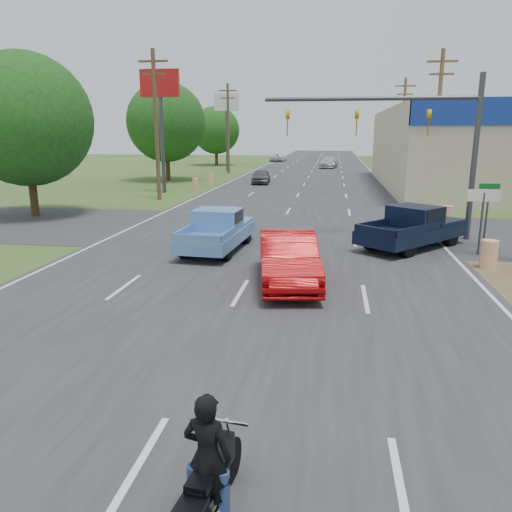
% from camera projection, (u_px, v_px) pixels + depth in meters
% --- Properties ---
extents(ground, '(200.00, 200.00, 0.00)m').
position_uv_depth(ground, '(137.00, 469.00, 6.98)').
color(ground, '#324F1F').
rests_on(ground, ground).
extents(main_road, '(15.00, 180.00, 0.02)m').
position_uv_depth(main_road, '(304.00, 185.00, 45.36)').
color(main_road, '#2D2D30').
rests_on(main_road, ground).
extents(cross_road, '(120.00, 10.00, 0.02)m').
position_uv_depth(cross_road, '(278.00, 230.00, 24.25)').
color(cross_road, '#2D2D30').
rests_on(cross_road, ground).
extents(utility_pole_2, '(2.00, 0.28, 10.00)m').
position_uv_depth(utility_pole_2, '(437.00, 122.00, 34.06)').
color(utility_pole_2, '#4C3823').
rests_on(utility_pole_2, ground).
extents(utility_pole_3, '(2.00, 0.28, 10.00)m').
position_uv_depth(utility_pole_3, '(403.00, 126.00, 51.33)').
color(utility_pole_3, '#4C3823').
rests_on(utility_pole_3, ground).
extents(utility_pole_5, '(2.00, 0.28, 10.00)m').
position_uv_depth(utility_pole_5, '(156.00, 122.00, 33.97)').
color(utility_pole_5, '#4C3823').
rests_on(utility_pole_5, ground).
extents(utility_pole_6, '(2.00, 0.28, 10.00)m').
position_uv_depth(utility_pole_6, '(228.00, 126.00, 57.00)').
color(utility_pole_6, '#4C3823').
rests_on(utility_pole_6, ground).
extents(tree_0, '(7.14, 7.14, 8.84)m').
position_uv_depth(tree_0, '(25.00, 120.00, 26.96)').
color(tree_0, '#422D19').
rests_on(tree_0, ground).
extents(tree_1, '(7.56, 7.56, 9.36)m').
position_uv_depth(tree_1, '(166.00, 122.00, 47.93)').
color(tree_1, '#422D19').
rests_on(tree_1, ground).
extents(tree_2, '(6.72, 6.72, 8.32)m').
position_uv_depth(tree_2, '(216.00, 130.00, 71.21)').
color(tree_2, '#422D19').
rests_on(tree_2, ground).
extents(tree_5, '(7.98, 7.98, 9.88)m').
position_uv_depth(tree_5, '(484.00, 126.00, 92.32)').
color(tree_5, '#422D19').
rests_on(tree_5, ground).
extents(tree_6, '(8.82, 8.82, 10.92)m').
position_uv_depth(tree_6, '(172.00, 123.00, 100.98)').
color(tree_6, '#422D19').
rests_on(tree_6, ground).
extents(barrel_0, '(0.56, 0.56, 1.00)m').
position_uv_depth(barrel_0, '(489.00, 254.00, 17.20)').
color(barrel_0, orange).
rests_on(barrel_0, ground).
extents(barrel_1, '(0.56, 0.56, 1.00)m').
position_uv_depth(barrel_1, '(448.00, 216.00, 25.30)').
color(barrel_1, orange).
rests_on(barrel_1, ground).
extents(barrel_2, '(0.56, 0.56, 1.00)m').
position_uv_depth(barrel_2, '(196.00, 184.00, 40.73)').
color(barrel_2, orange).
rests_on(barrel_2, ground).
extents(barrel_3, '(0.56, 0.56, 1.00)m').
position_uv_depth(barrel_3, '(211.00, 180.00, 44.53)').
color(barrel_3, orange).
rests_on(barrel_3, ground).
extents(pole_sign_left_near, '(3.00, 0.35, 9.20)m').
position_uv_depth(pole_sign_left_near, '(160.00, 97.00, 37.51)').
color(pole_sign_left_near, '#3F3F44').
rests_on(pole_sign_left_near, ground).
extents(pole_sign_left_far, '(3.00, 0.35, 9.20)m').
position_uv_depth(pole_sign_left_far, '(227.00, 111.00, 60.54)').
color(pole_sign_left_far, '#3F3F44').
rests_on(pole_sign_left_far, ground).
extents(lane_sign, '(1.20, 0.08, 2.52)m').
position_uv_depth(lane_sign, '(483.00, 206.00, 18.75)').
color(lane_sign, '#3F3F44').
rests_on(lane_sign, ground).
extents(street_name_sign, '(0.80, 0.08, 2.61)m').
position_uv_depth(street_name_sign, '(487.00, 208.00, 20.17)').
color(street_name_sign, '#3F3F44').
rests_on(street_name_sign, ground).
extents(signal_mast, '(9.12, 0.40, 7.00)m').
position_uv_depth(signal_mast, '(412.00, 127.00, 21.28)').
color(signal_mast, '#3F3F44').
rests_on(signal_mast, ground).
extents(red_convertible, '(2.44, 5.07, 1.60)m').
position_uv_depth(red_convertible, '(288.00, 259.00, 15.38)').
color(red_convertible, '#940608').
rests_on(red_convertible, ground).
extents(motorcycle, '(0.65, 1.96, 1.00)m').
position_uv_depth(motorcycle, '(207.00, 493.00, 5.89)').
color(motorcycle, black).
rests_on(motorcycle, ground).
extents(rider, '(0.64, 0.46, 1.61)m').
position_uv_depth(rider, '(208.00, 464.00, 5.84)').
color(rider, black).
rests_on(rider, ground).
extents(blue_pickup, '(2.28, 5.12, 1.66)m').
position_uv_depth(blue_pickup, '(218.00, 229.00, 19.88)').
color(blue_pickup, black).
rests_on(blue_pickup, ground).
extents(navy_pickup, '(4.91, 5.20, 1.72)m').
position_uv_depth(navy_pickup, '(414.00, 227.00, 20.30)').
color(navy_pickup, black).
rests_on(navy_pickup, ground).
extents(distant_car_grey, '(1.84, 4.01, 1.33)m').
position_uv_depth(distant_car_grey, '(261.00, 176.00, 46.09)').
color(distant_car_grey, '#515155').
rests_on(distant_car_grey, ground).
extents(distant_car_silver, '(2.77, 5.38, 1.49)m').
position_uv_depth(distant_car_silver, '(329.00, 162.00, 66.83)').
color(distant_car_silver, silver).
rests_on(distant_car_silver, ground).
extents(distant_car_white, '(2.44, 4.90, 1.33)m').
position_uv_depth(distant_car_white, '(278.00, 157.00, 82.20)').
color(distant_car_white, white).
rests_on(distant_car_white, ground).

